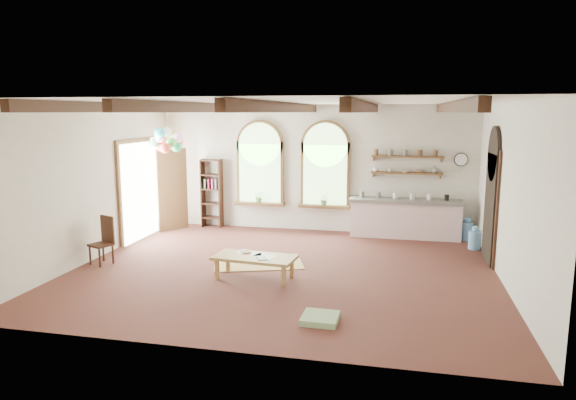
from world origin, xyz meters
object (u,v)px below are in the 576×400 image
(side_chair, at_px, (102,250))
(balloon_cluster, at_px, (168,140))
(coffee_table, at_px, (254,259))
(kitchen_counter, at_px, (405,218))

(side_chair, xyz_separation_m, balloon_cluster, (0.23, 2.69, 2.06))
(coffee_table, xyz_separation_m, side_chair, (-3.24, 0.23, -0.10))
(coffee_table, distance_m, side_chair, 3.25)
(kitchen_counter, height_order, coffee_table, kitchen_counter)
(balloon_cluster, bearing_deg, side_chair, -94.96)
(coffee_table, height_order, balloon_cluster, balloon_cluster)
(kitchen_counter, relative_size, coffee_table, 1.73)
(kitchen_counter, height_order, balloon_cluster, balloon_cluster)
(kitchen_counter, relative_size, side_chair, 2.79)
(coffee_table, bearing_deg, side_chair, 175.86)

